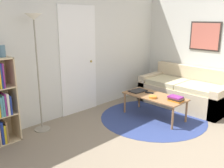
{
  "coord_description": "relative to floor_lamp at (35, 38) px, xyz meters",
  "views": [
    {
      "loc": [
        -2.67,
        -1.03,
        1.8
      ],
      "look_at": [
        -0.19,
        1.51,
        0.85
      ],
      "focal_mm": 40.0,
      "sensor_mm": 36.0,
      "label": 1
    }
  ],
  "objects": [
    {
      "name": "wall_back",
      "position": [
        0.84,
        0.26,
        -0.22
      ],
      "size": [
        7.7,
        0.11,
        2.6
      ],
      "color": "silver",
      "rests_on": "ground_plane"
    },
    {
      "name": "laptop",
      "position": [
        1.75,
        -0.58,
        -1.08
      ],
      "size": [
        0.34,
        0.25,
        0.02
      ],
      "color": "black",
      "rests_on": "coffee_table"
    },
    {
      "name": "bowl",
      "position": [
        1.62,
        -1.04,
        -1.07
      ],
      "size": [
        0.14,
        0.14,
        0.04
      ],
      "color": "orange",
      "rests_on": "coffee_table"
    },
    {
      "name": "vase_on_shelf",
      "position": [
        -0.51,
        0.05,
        -0.16
      ],
      "size": [
        0.12,
        0.12,
        0.17
      ],
      "color": "slate",
      "rests_on": "bookshelf"
    },
    {
      "name": "rug",
      "position": [
        1.73,
        -0.98,
        -1.5
      ],
      "size": [
        1.93,
        1.93,
        0.01
      ],
      "color": "navy",
      "rests_on": "ground_plane"
    },
    {
      "name": "floor_lamp",
      "position": [
        0.0,
        0.0,
        0.0
      ],
      "size": [
        0.26,
        0.26,
        1.86
      ],
      "color": "gray",
      "rests_on": "ground_plane"
    },
    {
      "name": "book_stack_on_table",
      "position": [
        1.77,
        -1.41,
        -1.04
      ],
      "size": [
        0.18,
        0.24,
        0.08
      ],
      "color": "orange",
      "rests_on": "coffee_table"
    },
    {
      "name": "coffee_table",
      "position": [
        1.76,
        -0.97,
        -1.13
      ],
      "size": [
        0.52,
        1.15,
        0.42
      ],
      "color": "#996B42",
      "rests_on": "ground_plane"
    },
    {
      "name": "wall_right",
      "position": [
        3.21,
        -1.13,
        -0.2
      ],
      "size": [
        0.08,
        5.74,
        2.6
      ],
      "color": "silver",
      "rests_on": "ground_plane"
    },
    {
      "name": "remote",
      "position": [
        1.81,
        -0.81,
        -1.08
      ],
      "size": [
        0.1,
        0.16,
        0.02
      ],
      "color": "black",
      "rests_on": "coffee_table"
    },
    {
      "name": "couch",
      "position": [
        2.79,
        -1.02,
        -1.23
      ],
      "size": [
        0.88,
        1.77,
        0.79
      ],
      "color": "#CCB793",
      "rests_on": "ground_plane"
    }
  ]
}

